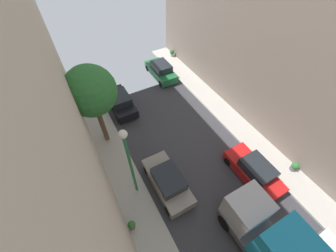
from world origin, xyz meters
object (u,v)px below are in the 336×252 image
object	(u,v)px
parked_car_left_3	(120,102)
potted_plant_3	(132,225)
potted_plant_0	(172,53)
potted_plant_2	(80,99)
street_tree_0	(91,91)
lamp_post	(129,157)
parked_car_right_1	(254,171)
potted_plant_1	(295,167)
parked_car_right_2	(161,71)
parked_car_left_2	(168,181)

from	to	relation	value
parked_car_left_3	potted_plant_3	size ratio (longest dim) A/B	5.95
potted_plant_0	potted_plant_2	world-z (taller)	potted_plant_0
parked_car_left_3	street_tree_0	world-z (taller)	street_tree_0
lamp_post	parked_car_right_1	bearing A→B (deg)	-21.62
potted_plant_2	lamp_post	world-z (taller)	lamp_post
street_tree_0	potted_plant_3	distance (m)	8.30
potted_plant_1	potted_plant_0	bearing A→B (deg)	89.85
parked_car_right_1	potted_plant_0	bearing A→B (deg)	79.83
lamp_post	street_tree_0	bearing A→B (deg)	94.24
parked_car_left_3	potted_plant_2	xyz separation A→B (m)	(-3.02, 2.29, -0.16)
parked_car_right_1	potted_plant_0	size ratio (longest dim) A/B	5.23
parked_car_right_1	potted_plant_2	world-z (taller)	parked_car_right_1
potted_plant_3	potted_plant_2	bearing A→B (deg)	89.90
parked_car_right_1	street_tree_0	size ratio (longest dim) A/B	0.65
potted_plant_1	potted_plant_2	world-z (taller)	potted_plant_2
parked_car_right_2	lamp_post	world-z (taller)	lamp_post
parked_car_left_3	potted_plant_2	distance (m)	3.80
parked_car_left_3	parked_car_right_1	size ratio (longest dim) A/B	1.00
parked_car_left_3	potted_plant_0	size ratio (longest dim) A/B	5.23
parked_car_left_3	parked_car_right_2	distance (m)	5.97
parked_car_left_2	potted_plant_1	xyz separation A→B (m)	(8.25, -3.18, -0.20)
potted_plant_2	potted_plant_0	bearing A→B (deg)	14.78
street_tree_0	lamp_post	bearing A→B (deg)	-85.76
potted_plant_0	potted_plant_3	bearing A→B (deg)	-126.60
parked_car_right_2	potted_plant_1	xyz separation A→B (m)	(2.85, -14.43, -0.20)
potted_plant_1	potted_plant_2	distance (m)	18.11
street_tree_0	potted_plant_3	size ratio (longest dim) A/B	9.12
potted_plant_2	parked_car_left_3	bearing A→B (deg)	-37.19
potted_plant_0	parked_car_right_1	bearing A→B (deg)	-100.17
parked_car_right_2	potted_plant_2	world-z (taller)	parked_car_right_2
parked_car_left_3	potted_plant_0	world-z (taller)	parked_car_left_3
potted_plant_2	parked_car_right_2	bearing A→B (deg)	1.73
parked_car_right_2	potted_plant_0	xyz separation A→B (m)	(2.89, 2.73, -0.13)
parked_car_right_1	potted_plant_3	distance (m)	8.49
parked_car_right_1	potted_plant_0	xyz separation A→B (m)	(2.89, 16.14, -0.13)
street_tree_0	parked_car_right_2	bearing A→B (deg)	35.71
lamp_post	potted_plant_0	bearing A→B (deg)	52.42
street_tree_0	potted_plant_3	bearing A→B (deg)	-96.28
potted_plant_1	lamp_post	distance (m)	11.43
potted_plant_0	lamp_post	world-z (taller)	lamp_post
parked_car_left_2	potted_plant_3	bearing A→B (deg)	-157.26
parked_car_left_2	potted_plant_0	distance (m)	16.26
parked_car_right_1	potted_plant_1	xyz separation A→B (m)	(2.85, -1.03, -0.20)
parked_car_right_1	parked_car_right_2	world-z (taller)	same
parked_car_right_1	potted_plant_3	bearing A→B (deg)	174.08
potted_plant_0	potted_plant_2	distance (m)	11.70
street_tree_0	potted_plant_0	world-z (taller)	street_tree_0
parked_car_left_2	potted_plant_1	bearing A→B (deg)	-21.07
parked_car_left_3	street_tree_0	distance (m)	5.61
potted_plant_3	parked_car_right_1	bearing A→B (deg)	-5.92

